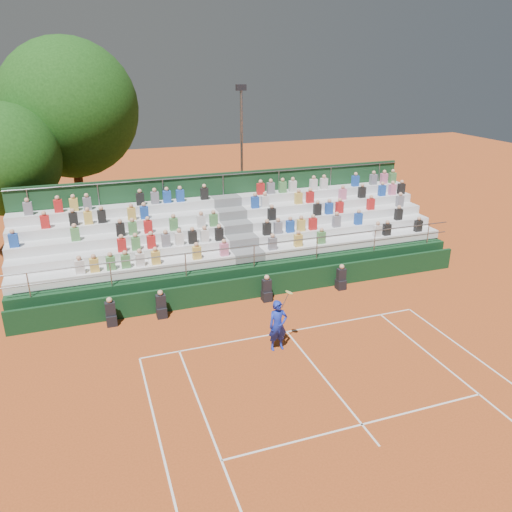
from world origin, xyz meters
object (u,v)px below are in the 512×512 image
object	(u,v)px
tree_east	(69,109)
tree_west	(2,160)
floodlight_mast	(242,145)
tennis_player	(278,325)

from	to	relation	value
tree_east	tree_west	bearing A→B (deg)	-134.47
tree_west	tree_east	xyz separation A→B (m)	(3.30, 3.36, 2.00)
tree_east	floodlight_mast	distance (m)	9.90
floodlight_mast	tennis_player	bearing A→B (deg)	-103.28
tree_west	floodlight_mast	xyz separation A→B (m)	(12.88, 2.41, -0.30)
tennis_player	floodlight_mast	size ratio (longest dim) A/B	0.27
tree_east	tennis_player	bearing A→B (deg)	-69.08
tennis_player	tree_east	bearing A→B (deg)	110.92
tennis_player	tree_west	world-z (taller)	tree_west
tennis_player	tree_west	distance (m)	16.17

